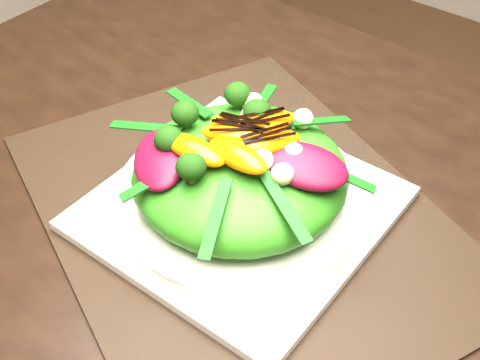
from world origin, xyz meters
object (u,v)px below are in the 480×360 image
Objects in this scene: placemat at (240,213)px; plate_base at (240,208)px; salad_bowl at (240,198)px; lettuce_mound at (240,173)px; orange_segment at (254,123)px.

placemat is 1.78× the size of plate_base.
salad_bowl reaches higher than placemat.
salad_bowl is at bearing 0.00° from lettuce_mound.
orange_segment is at bearing 99.70° from salad_bowl.
placemat is 0.05m from lettuce_mound.
plate_base is at bearing 0.00° from lettuce_mound.
placemat is at bearing -90.00° from salad_bowl.
plate_base is 3.98× the size of orange_segment.
plate_base is 0.09m from orange_segment.
orange_segment is (-0.00, 0.03, 0.08)m from salad_bowl.
plate_base is at bearing 90.00° from placemat.
lettuce_mound is (0.00, 0.00, 0.05)m from plate_base.
lettuce_mound is (0.00, 0.00, 0.05)m from placemat.
placemat is at bearing -90.00° from lettuce_mound.
plate_base is 1.07× the size of salad_bowl.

